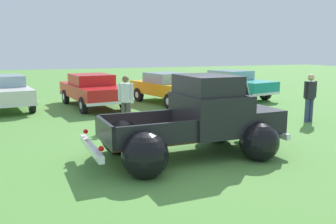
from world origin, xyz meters
name	(u,v)px	position (x,y,z in m)	size (l,w,h in m)	color
ground_plane	(185,156)	(0.00, 0.00, 0.00)	(80.00, 80.00, 0.00)	#548C3D
vintage_pickup_truck	(200,124)	(0.39, 0.02, 0.76)	(4.70, 2.91, 1.96)	black
show_car_0	(5,91)	(-4.42, 8.96, 0.78)	(2.51, 4.72, 1.43)	black
show_car_1	(93,89)	(-0.83, 8.32, 0.79)	(2.54, 4.83, 1.43)	black
show_car_2	(167,87)	(2.63, 8.04, 0.78)	(2.74, 4.52, 1.43)	black
show_car_3	(232,83)	(6.46, 8.57, 0.78)	(2.83, 4.92, 1.43)	black
spectator_0	(126,98)	(-0.48, 3.75, 0.95)	(0.50, 0.47, 1.67)	#4C4742
spectator_2	(310,95)	(5.69, 2.17, 0.95)	(0.53, 0.34, 1.67)	navy
lane_cone_0	(233,119)	(2.68, 2.26, 0.31)	(0.36, 0.36, 0.63)	black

